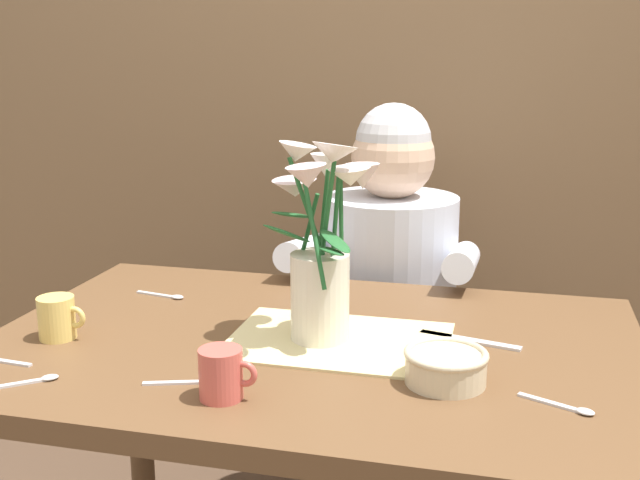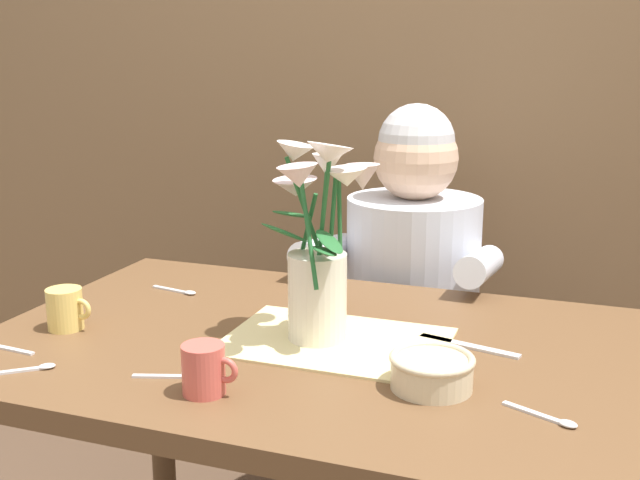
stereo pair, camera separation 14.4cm
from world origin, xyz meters
TOP-DOWN VIEW (x-y plane):
  - wood_panel_backdrop at (0.00, 1.05)m, footprint 4.00×0.10m
  - dining_table at (0.00, 0.00)m, footprint 1.20×0.80m
  - seated_person at (0.05, 0.62)m, footprint 0.45×0.47m
  - striped_placemat at (0.05, 0.01)m, footprint 0.40×0.28m
  - flower_vase at (0.02, 0.01)m, footprint 0.22×0.25m
  - ceramic_bowl at (0.26, -0.13)m, footprint 0.14×0.14m
  - dinner_knife at (0.28, 0.07)m, footprint 0.19×0.06m
  - coffee_cup at (-0.07, -0.27)m, footprint 0.09×0.07m
  - ceramic_mug at (-0.46, -0.10)m, footprint 0.09×0.07m
  - spoon_0 at (-0.51, -0.22)m, footprint 0.12×0.03m
  - spoon_1 at (0.44, -0.18)m, footprint 0.11×0.06m
  - spoon_2 at (-0.14, -0.23)m, footprint 0.12×0.05m
  - spoon_3 at (-0.37, 0.18)m, footprint 0.12×0.04m
  - spoon_4 at (-0.39, -0.29)m, footprint 0.10×0.09m

SIDE VIEW (x-z plane):
  - seated_person at x=0.05m, z-range 0.00..1.13m
  - dining_table at x=0.00m, z-range 0.27..1.01m
  - striped_placemat at x=0.05m, z-range 0.74..0.74m
  - dinner_knife at x=0.28m, z-range 0.74..0.74m
  - spoon_0 at x=-0.51m, z-range 0.74..0.75m
  - spoon_1 at x=0.44m, z-range 0.74..0.75m
  - spoon_2 at x=-0.14m, z-range 0.74..0.75m
  - spoon_3 at x=-0.37m, z-range 0.74..0.75m
  - spoon_4 at x=-0.39m, z-range 0.74..0.75m
  - ceramic_bowl at x=0.26m, z-range 0.74..0.80m
  - coffee_cup at x=-0.07m, z-range 0.74..0.82m
  - ceramic_mug at x=-0.46m, z-range 0.74..0.82m
  - flower_vase at x=0.02m, z-range 0.73..1.11m
  - wood_panel_backdrop at x=0.00m, z-range 0.00..2.50m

